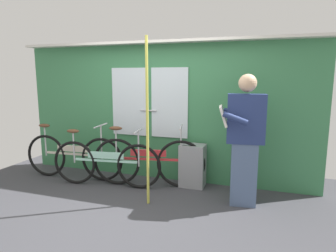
{
  "coord_description": "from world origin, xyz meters",
  "views": [
    {
      "loc": [
        1.59,
        -3.09,
        1.67
      ],
      "look_at": [
        0.35,
        0.61,
        1.01
      ],
      "focal_mm": 31.44,
      "sensor_mm": 36.0,
      "label": 1
    }
  ],
  "objects_px": {
    "bicycle_leaning_behind": "(73,156)",
    "trash_bin_by_wall": "(193,165)",
    "bicycle_near_door": "(148,161)",
    "bicycle_by_pole": "(105,163)",
    "handrail_pole": "(147,123)",
    "passenger_reading_newspaper": "(244,138)"
  },
  "relations": [
    {
      "from": "trash_bin_by_wall",
      "to": "handrail_pole",
      "type": "bearing_deg",
      "value": -116.98
    },
    {
      "from": "passenger_reading_newspaper",
      "to": "bicycle_leaning_behind",
      "type": "bearing_deg",
      "value": -10.62
    },
    {
      "from": "handrail_pole",
      "to": "bicycle_near_door",
      "type": "bearing_deg",
      "value": 112.6
    },
    {
      "from": "bicycle_near_door",
      "to": "passenger_reading_newspaper",
      "type": "bearing_deg",
      "value": -20.48
    },
    {
      "from": "bicycle_near_door",
      "to": "handrail_pole",
      "type": "bearing_deg",
      "value": -78.83
    },
    {
      "from": "bicycle_near_door",
      "to": "bicycle_leaning_behind",
      "type": "bearing_deg",
      "value": 171.54
    },
    {
      "from": "bicycle_by_pole",
      "to": "passenger_reading_newspaper",
      "type": "relative_size",
      "value": 1.01
    },
    {
      "from": "bicycle_by_pole",
      "to": "handrail_pole",
      "type": "height_order",
      "value": "handrail_pole"
    },
    {
      "from": "bicycle_by_pole",
      "to": "passenger_reading_newspaper",
      "type": "distance_m",
      "value": 2.11
    },
    {
      "from": "bicycle_near_door",
      "to": "handrail_pole",
      "type": "relative_size",
      "value": 0.79
    },
    {
      "from": "bicycle_by_pole",
      "to": "handrail_pole",
      "type": "relative_size",
      "value": 0.79
    },
    {
      "from": "bicycle_near_door",
      "to": "bicycle_by_pole",
      "type": "relative_size",
      "value": 0.99
    },
    {
      "from": "bicycle_near_door",
      "to": "trash_bin_by_wall",
      "type": "height_order",
      "value": "bicycle_near_door"
    },
    {
      "from": "bicycle_leaning_behind",
      "to": "trash_bin_by_wall",
      "type": "height_order",
      "value": "bicycle_leaning_behind"
    },
    {
      "from": "bicycle_leaning_behind",
      "to": "handrail_pole",
      "type": "xyz_separation_m",
      "value": [
        1.54,
        -0.52,
        0.7
      ]
    },
    {
      "from": "bicycle_leaning_behind",
      "to": "trash_bin_by_wall",
      "type": "bearing_deg",
      "value": 3.01
    },
    {
      "from": "handrail_pole",
      "to": "bicycle_leaning_behind",
      "type": "bearing_deg",
      "value": 161.46
    },
    {
      "from": "trash_bin_by_wall",
      "to": "handrail_pole",
      "type": "relative_size",
      "value": 0.3
    },
    {
      "from": "bicycle_leaning_behind",
      "to": "bicycle_by_pole",
      "type": "relative_size",
      "value": 1.0
    },
    {
      "from": "bicycle_by_pole",
      "to": "passenger_reading_newspaper",
      "type": "bearing_deg",
      "value": -8.22
    },
    {
      "from": "trash_bin_by_wall",
      "to": "passenger_reading_newspaper",
      "type": "bearing_deg",
      "value": -29.51
    },
    {
      "from": "bicycle_by_pole",
      "to": "handrail_pole",
      "type": "distance_m",
      "value": 1.18
    }
  ]
}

